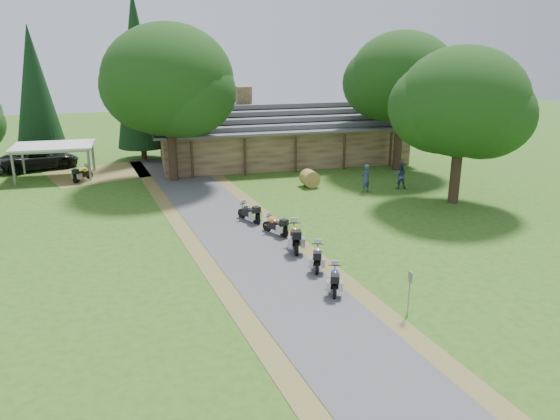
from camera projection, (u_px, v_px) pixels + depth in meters
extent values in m
plane|color=#2E5818|center=(285.00, 286.00, 23.32)|extent=(120.00, 120.00, 0.00)
plane|color=#4C4C4F|center=(254.00, 253.00, 26.90)|extent=(51.95, 51.95, 0.00)
imported|color=black|center=(39.00, 154.00, 43.54)|extent=(4.49, 6.84, 2.42)
imported|color=#334061|center=(366.00, 176.00, 37.04)|extent=(0.75, 0.63, 2.26)
imported|color=#334061|center=(400.00, 173.00, 37.86)|extent=(0.72, 0.59, 2.19)
cylinder|color=olive|center=(310.00, 178.00, 38.50)|extent=(1.29, 1.21, 1.18)
cone|color=black|center=(138.00, 77.00, 45.19)|extent=(4.18, 4.18, 13.87)
cone|color=black|center=(36.00, 94.00, 45.47)|extent=(4.01, 4.01, 11.21)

